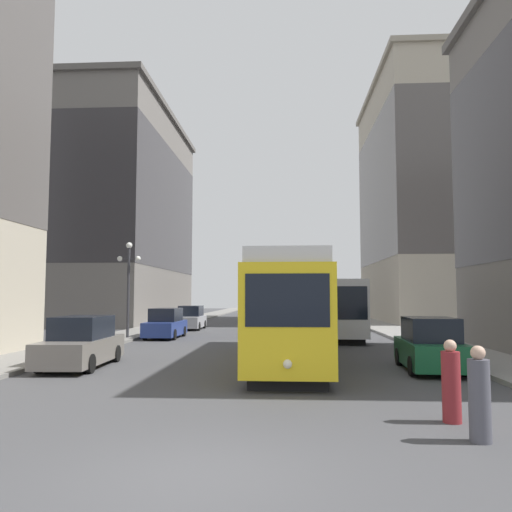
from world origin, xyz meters
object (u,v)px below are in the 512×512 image
Objects in this scene: streetcar at (289,308)px; parked_car_left_far at (191,318)px; parked_car_left_mid at (82,343)px; parked_car_left_near at (166,324)px; parked_car_right_far at (430,346)px; transit_bus at (337,306)px; pedestrian_crossing_near at (479,397)px; lamp_post_left_far at (129,275)px; pedestrian_crossing_far at (451,384)px.

parked_car_left_far is at bearing 111.69° from streetcar.
parked_car_left_mid is 1.08× the size of parked_car_left_far.
parked_car_left_near is 17.90m from parked_car_right_far.
parked_car_left_near is (-7.50, 11.20, -1.26)m from streetcar.
transit_bus is 17.95m from parked_car_left_mid.
parked_car_left_far is (0.00, 20.94, -0.00)m from parked_car_left_mid.
parked_car_left_far is (-12.32, 21.17, 0.00)m from parked_car_right_far.
transit_bus is 23.30m from pedestrian_crossing_near.
lamp_post_left_far reaches higher than parked_car_left_far.
lamp_post_left_far reaches higher than parked_car_right_far.
parked_car_left_near is at bearing -43.28° from parked_car_right_far.
parked_car_right_far is (4.83, -1.78, -1.26)m from streetcar.
transit_bus is 2.79× the size of parked_car_left_far.
parked_car_left_near is at bearing -37.72° from pedestrian_crossing_near.
pedestrian_crossing_far is at bearing 80.89° from parked_car_right_far.
lamp_post_left_far is (-9.40, 9.73, 1.71)m from streetcar.
streetcar is 13.63m from lamp_post_left_far.
parked_car_right_far is (1.72, -14.67, -1.10)m from transit_bus.
transit_bus is 2.59× the size of parked_car_left_mid.
lamp_post_left_far is (-1.90, -9.66, 2.97)m from parked_car_left_far.
parked_car_left_far is at bearing 150.53° from transit_bus.
pedestrian_crossing_far is at bearing -55.97° from lamp_post_left_far.
pedestrian_crossing_far is at bearing -69.90° from parked_car_left_far.
parked_car_left_near is 2.79× the size of pedestrian_crossing_far.
parked_car_left_near is at bearing 124.34° from streetcar.
streetcar is at bearing -101.52° from transit_bus.
transit_bus is 13.03m from lamp_post_left_far.
streetcar is at bearing -17.07° from parked_car_right_far.
parked_car_left_near and parked_car_left_far have the same top height.
streetcar is 7.77× the size of pedestrian_crossing_far.
pedestrian_crossing_near is (-1.53, -8.60, -0.06)m from parked_car_right_far.
parked_car_left_far is 2.72× the size of pedestrian_crossing_far.
parked_car_left_far is at bearing -44.36° from pedestrian_crossing_near.
lamp_post_left_far is (-12.50, -3.16, 1.87)m from transit_bus.
parked_car_left_far reaches higher than pedestrian_crossing_far.
parked_car_right_far is 0.77× the size of lamp_post_left_far.
parked_car_left_far is at bearing 78.87° from lamp_post_left_far.
parked_car_left_far is 0.81× the size of lamp_post_left_far.
parked_car_left_far is (-0.00, 8.19, -0.00)m from parked_car_left_near.
parked_car_right_far and parked_car_left_far have the same top height.
parked_car_right_far is (12.32, -12.98, -0.00)m from parked_car_left_near.
transit_bus reaches higher than parked_car_right_far.
streetcar is 2.85× the size of parked_car_left_far.
parked_car_right_far is at bearing -81.28° from transit_bus.
parked_car_left_far is 2.70× the size of pedestrian_crossing_near.
pedestrian_crossing_near is (10.80, -29.77, -0.06)m from parked_car_left_far.
pedestrian_crossing_near is 0.30× the size of lamp_post_left_far.
streetcar reaches higher than pedestrian_crossing_near.
parked_car_right_far is at bearing -19.73° from streetcar.
lamp_post_left_far is at bearing -163.78° from transit_bus.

